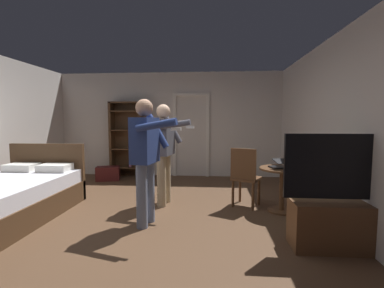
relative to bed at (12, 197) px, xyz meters
The scene contains 14 objects.
ground_plane 1.90m from the bed, ahead, with size 7.02×7.02×0.00m, color brown.
wall_back 3.87m from the bed, 59.79° to the left, with size 5.91×0.12×2.65m, color silver.
wall_right 4.88m from the bed, ahead, with size 0.12×6.62×2.65m, color silver.
doorway_frame 4.09m from the bed, 52.14° to the left, with size 0.93×0.08×2.13m.
bed is the anchor object (origin of this frame).
bookshelf 3.21m from the bed, 73.59° to the left, with size 0.96×0.32×1.90m.
tv_flatscreen 4.47m from the bed, ahead, with size 1.23×0.40×1.30m.
side_table 4.14m from the bed, ahead, with size 0.71×0.71×0.70m.
laptop 4.13m from the bed, ahead, with size 0.39×0.40×0.15m.
bottle_on_table 4.29m from the bed, ahead, with size 0.06×0.06×0.22m.
wooden_chair 3.62m from the bed, 11.38° to the left, with size 0.56×0.56×0.99m.
person_blue_shirt 2.22m from the bed, ahead, with size 0.71×0.68×1.73m.
person_striped_shirt 2.42m from the bed, 19.23° to the left, with size 0.71×0.69×1.71m.
suitcase_dark 2.54m from the bed, 78.75° to the left, with size 0.53×0.30×0.33m, color #4C1919.
Camera 1 is at (1.13, -3.71, 1.45)m, focal length 25.28 mm.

